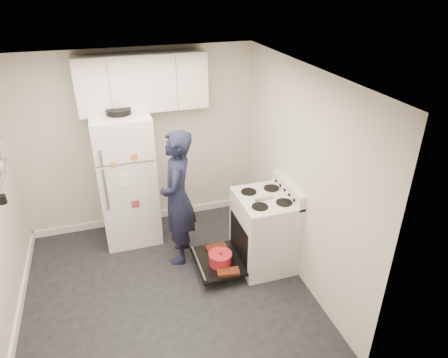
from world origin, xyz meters
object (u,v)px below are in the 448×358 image
object	(u,v)px
open_oven_door	(219,260)
refrigerator	(127,178)
person	(178,198)
electric_range	(263,231)

from	to	relation	value
open_oven_door	refrigerator	size ratio (longest dim) A/B	0.38
refrigerator	person	world-z (taller)	refrigerator
refrigerator	person	xyz separation A→B (m)	(0.54, -0.67, -0.03)
electric_range	open_oven_door	xyz separation A→B (m)	(-0.58, -0.03, -0.28)
electric_range	open_oven_door	distance (m)	0.65
electric_range	person	world-z (taller)	person
open_oven_door	person	bearing A→B (deg)	129.60
electric_range	refrigerator	bearing A→B (deg)	143.77
electric_range	person	size ratio (longest dim) A/B	0.63
refrigerator	electric_range	bearing A→B (deg)	-36.23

